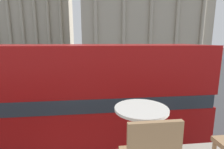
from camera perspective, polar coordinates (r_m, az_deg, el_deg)
The scene contains 10 objects.
double_decker_bus at distance 6.75m, azimuth -19.22°, elevation -7.89°, with size 11.09×2.65×4.41m.
cafe_dining_table at distance 2.08m, azimuth 9.41°, elevation -15.66°, with size 0.60×0.60×0.73m.
plaza_building_left at distance 63.02m, azimuth -23.87°, elevation 17.78°, with size 22.79×13.42×25.90m.
plaza_building_right at distance 52.42m, azimuth 10.57°, elevation 19.46°, with size 35.06×12.23×24.80m.
traffic_light_near at distance 13.33m, azimuth 5.17°, elevation 2.30°, with size 0.42×0.24×3.89m.
traffic_light_mid at distance 20.17m, azimuth -7.21°, elevation 4.32°, with size 0.42×0.24×3.38m.
pedestrian_white at distance 30.00m, azimuth -23.41°, elevation 3.14°, with size 0.32×0.32×1.59m.
pedestrian_red at distance 22.48m, azimuth 9.67°, elevation 1.89°, with size 0.32×0.32×1.80m.
pedestrian_black at distance 27.14m, azimuth 14.16°, elevation 3.23°, with size 0.32×0.32×1.78m.
pedestrian_blue at distance 23.29m, azimuth -7.17°, elevation 2.22°, with size 0.32×0.32×1.76m.
Camera 1 is at (0.58, -2.13, 4.55)m, focal length 28.00 mm.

